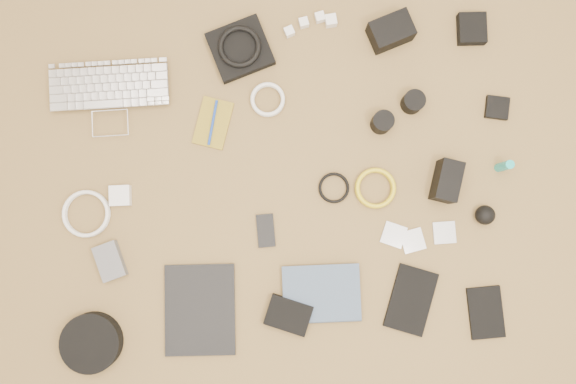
{
  "coord_description": "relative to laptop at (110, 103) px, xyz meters",
  "views": [
    {
      "loc": [
        -0.01,
        -0.13,
        1.73
      ],
      "look_at": [
        -0.0,
        -0.02,
        0.02
      ],
      "focal_mm": 35.0,
      "sensor_mm": 36.0,
      "label": 1
    }
  ],
  "objects": [
    {
      "name": "room_shell",
      "position": [
        0.52,
        -0.32,
        1.24
      ],
      "size": [
        4.04,
        4.04,
        2.58
      ],
      "color": "brown",
      "rests_on": "ground"
    },
    {
      "name": "laptop",
      "position": [
        0.0,
        0.0,
        0.0
      ],
      "size": [
        0.38,
        0.27,
        0.03
      ],
      "primitive_type": "imported",
      "rotation": [
        0.0,
        0.0,
        -0.04
      ],
      "color": "silver",
      "rests_on": "ground"
    },
    {
      "name": "headphone_pouch",
      "position": [
        0.42,
        0.13,
        0.0
      ],
      "size": [
        0.21,
        0.21,
        0.03
      ],
      "primitive_type": "cube",
      "rotation": [
        0.0,
        0.0,
        0.28
      ],
      "color": "black",
      "rests_on": "ground"
    },
    {
      "name": "headphones",
      "position": [
        0.42,
        0.13,
        0.02
      ],
      "size": [
        0.14,
        0.14,
        0.02
      ],
      "primitive_type": "torus",
      "rotation": [
        0.0,
        0.0,
        -0.08
      ],
      "color": "black",
      "rests_on": "headphone_pouch"
    },
    {
      "name": "charger_a",
      "position": [
        0.62,
        0.19,
        -0.0
      ],
      "size": [
        0.03,
        0.03,
        0.03
      ],
      "primitive_type": "cube",
      "rotation": [
        0.0,
        0.0,
        0.15
      ],
      "color": "white",
      "rests_on": "ground"
    },
    {
      "name": "charger_b",
      "position": [
        0.67,
        0.2,
        -0.0
      ],
      "size": [
        0.03,
        0.03,
        0.03
      ],
      "primitive_type": "cube",
      "rotation": [
        0.0,
        0.0,
        0.18
      ],
      "color": "white",
      "rests_on": "ground"
    },
    {
      "name": "charger_c",
      "position": [
        0.71,
        0.19,
        0.0
      ],
      "size": [
        0.04,
        0.04,
        0.03
      ],
      "primitive_type": "cube",
      "rotation": [
        0.0,
        0.0,
        0.06
      ],
      "color": "white",
      "rests_on": "ground"
    },
    {
      "name": "charger_d",
      "position": [
        0.57,
        0.17,
        -0.0
      ],
      "size": [
        0.04,
        0.04,
        0.03
      ],
      "primitive_type": "cube",
      "rotation": [
        0.0,
        0.0,
        0.32
      ],
      "color": "white",
      "rests_on": "ground"
    },
    {
      "name": "dslr_camera",
      "position": [
        0.89,
        0.13,
        0.02
      ],
      "size": [
        0.15,
        0.12,
        0.07
      ],
      "primitive_type": "cube",
      "rotation": [
        0.0,
        0.0,
        0.29
      ],
      "color": "black",
      "rests_on": "ground"
    },
    {
      "name": "lens_pouch",
      "position": [
        1.14,
        0.12,
        0.0
      ],
      "size": [
        0.09,
        0.1,
        0.03
      ],
      "primitive_type": "cube",
      "rotation": [
        0.0,
        0.0,
        -0.08
      ],
      "color": "black",
      "rests_on": "ground"
    },
    {
      "name": "notebook_olive",
      "position": [
        0.31,
        -0.09,
        -0.01
      ],
      "size": [
        0.14,
        0.18,
        0.01
      ],
      "primitive_type": "cube",
      "rotation": [
        0.0,
        0.0,
        -0.34
      ],
      "color": "olive",
      "rests_on": "ground"
    },
    {
      "name": "pen_blue",
      "position": [
        0.31,
        -0.09,
        -0.0
      ],
      "size": [
        0.05,
        0.14,
        0.01
      ],
      "primitive_type": "cylinder",
      "rotation": [
        1.57,
        0.0,
        -0.27
      ],
      "color": "#1336A0",
      "rests_on": "notebook_olive"
    },
    {
      "name": "cable_white_a",
      "position": [
        0.49,
        -0.04,
        -0.01
      ],
      "size": [
        0.12,
        0.12,
        0.01
      ],
      "primitive_type": "torus",
      "rotation": [
        0.0,
        0.0,
        0.17
      ],
      "color": "white",
      "rests_on": "ground"
    },
    {
      "name": "lens_a",
      "position": [
        0.83,
        -0.15,
        0.02
      ],
      "size": [
        0.08,
        0.08,
        0.07
      ],
      "primitive_type": "cylinder",
      "rotation": [
        0.0,
        0.0,
        0.19
      ],
      "color": "black",
      "rests_on": "ground"
    },
    {
      "name": "lens_b",
      "position": [
        0.93,
        -0.1,
        0.02
      ],
      "size": [
        0.09,
        0.09,
        0.06
      ],
      "primitive_type": "cylinder",
      "rotation": [
        0.0,
        0.0,
        -0.41
      ],
      "color": "black",
      "rests_on": "ground"
    },
    {
      "name": "card_reader",
      "position": [
        1.19,
        -0.14,
        -0.01
      ],
      "size": [
        0.08,
        0.08,
        0.02
      ],
      "primitive_type": "cube",
      "rotation": [
        0.0,
        0.0,
        -0.23
      ],
      "color": "black",
      "rests_on": "ground"
    },
    {
      "name": "power_brick",
      "position": [
        0.01,
        -0.29,
        -0.0
      ],
      "size": [
        0.07,
        0.07,
        0.03
      ],
      "primitive_type": "cube",
      "rotation": [
        0.0,
        0.0,
        -0.06
      ],
      "color": "white",
      "rests_on": "ground"
    },
    {
      "name": "cable_white_b",
      "position": [
        -0.1,
        -0.34,
        -0.01
      ],
      "size": [
        0.18,
        0.18,
        0.01
      ],
      "primitive_type": "torus",
      "rotation": [
        0.0,
        0.0,
        0.24
      ],
      "color": "white",
      "rests_on": "ground"
    },
    {
      "name": "cable_black",
      "position": [
        0.66,
        -0.33,
        -0.01
      ],
      "size": [
        0.12,
        0.12,
        0.01
      ],
      "primitive_type": "torus",
      "rotation": [
        0.0,
        0.0,
        -0.35
      ],
      "color": "black",
      "rests_on": "ground"
    },
    {
      "name": "cable_yellow",
      "position": [
        0.79,
        -0.35,
        -0.01
      ],
      "size": [
        0.16,
        0.16,
        0.01
      ],
      "primitive_type": "torus",
      "rotation": [
        0.0,
        0.0,
        0.34
      ],
      "color": "gold",
      "rests_on": "ground"
    },
    {
      "name": "flash",
      "position": [
        1.0,
        -0.35,
        0.03
      ],
      "size": [
        0.1,
        0.14,
        0.09
      ],
      "primitive_type": "cube",
      "rotation": [
        0.0,
        0.0,
        -0.34
      ],
      "color": "black",
      "rests_on": "ground"
    },
    {
      "name": "lens_cleaner",
      "position": [
        1.18,
        -0.32,
        0.03
      ],
      "size": [
        0.03,
        0.03,
        0.09
      ],
      "primitive_type": "cylinder",
      "rotation": [
        0.0,
        0.0,
        -0.04
      ],
      "color": "#1AA9A5",
      "rests_on": "ground"
    },
    {
      "name": "battery_charger",
      "position": [
        -0.04,
        -0.49,
        0.0
      ],
      "size": [
        0.1,
        0.13,
        0.03
      ],
      "primitive_type": "cube",
      "rotation": [
        0.0,
        0.0,
        0.25
      ],
      "color": "#59595E",
      "rests_on": "ground"
    },
    {
      "name": "tablet",
      "position": [
        0.22,
        -0.66,
        -0.01
      ],
      "size": [
        0.23,
        0.29,
        0.01
      ],
      "primitive_type": "cube",
      "rotation": [
        0.0,
        0.0,
        -0.08
      ],
      "color": "black",
      "rests_on": "ground"
    },
    {
      "name": "phone",
      "position": [
        0.44,
        -0.44,
        -0.01
      ],
      "size": [
        0.05,
        0.1,
        0.01
      ],
      "primitive_type": "cube",
      "rotation": [
        0.0,
        0.0,
        -0.01
      ],
      "color": "black",
      "rests_on": "ground"
    },
    {
      "name": "filter_case_left",
      "position": [
        0.83,
        -0.5,
        -0.01
      ],
      "size": [
        0.09,
        0.09,
        0.01
      ],
      "primitive_type": "cube",
      "rotation": [
        0.0,
        0.0,
        -0.43
      ],
      "color": "silver",
      "rests_on": "ground"
    },
    {
      "name": "filter_case_mid",
      "position": [
        0.89,
        -0.52,
        -0.01
      ],
      "size": [
        0.08,
        0.08,
        0.01
      ],
      "primitive_type": "cube",
      "rotation": [
        0.0,
        0.0,
        0.17
      ],
      "color": "silver",
      "rests_on": "ground"
    },
    {
      "name": "filter_case_right",
      "position": [
        0.99,
        -0.51,
        -0.01
      ],
      "size": [
        0.07,
        0.07,
        0.01
      ],
      "primitive_type": "cube",
      "rotation": [
        0.0,
        0.0,
        -0.03
      ],
      "color": "silver",
      "rests_on": "ground"
    },
    {
      "name": "air_blower",
      "position": [
        1.11,
        -0.46,
        0.02
      ],
      "size": [
        0.06,
        0.06,
        0.06
      ],
      "primitive_type": "sphere",
      "rotation": [
        0.0,
        0.0,
        -0.06
      ],
      "color": "black",
      "rests_on": "ground"
    },
    {
      "name": "headphone_case",
      "position": [
        -0.11,
        -0.72,
        0.01
      ],
      "size": [
        0.18,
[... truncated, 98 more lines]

